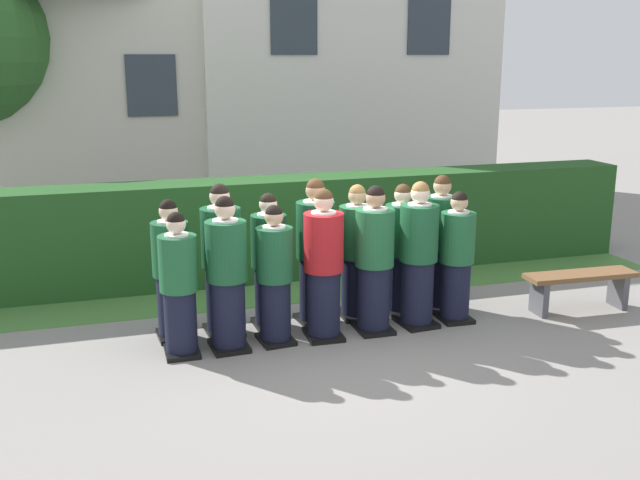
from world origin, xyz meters
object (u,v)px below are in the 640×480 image
student_front_row_0 (179,288)px  student_rear_row_1 (222,263)px  student_front_row_2 (275,278)px  student_rear_row_6 (440,246)px  student_front_row_5 (418,258)px  wooden_bench (580,283)px  student_front_row_6 (457,260)px  student_front_row_4 (374,263)px  student_front_row_1 (227,277)px  student_in_red_blazer (324,268)px  student_rear_row_0 (172,273)px  student_rear_row_5 (401,252)px  student_rear_row_4 (356,255)px  student_rear_row_2 (269,264)px  student_rear_row_3 (315,255)px

student_front_row_0 → student_rear_row_1: bearing=42.6°
student_front_row_2 → student_rear_row_6: 2.26m
student_front_row_0 → student_front_row_5: (2.72, 0.08, 0.08)m
wooden_bench → student_front_row_6: bearing=174.7°
student_front_row_4 → student_front_row_6: (1.05, 0.05, -0.06)m
student_front_row_1 → student_in_red_blazer: bearing=0.9°
student_front_row_6 → student_rear_row_6: student_rear_row_6 is taller
student_in_red_blazer → student_rear_row_0: 1.66m
student_rear_row_6 → student_front_row_0: bearing=-170.2°
student_front_row_4 → student_rear_row_5: (0.54, 0.49, -0.04)m
student_front_row_4 → student_front_row_6: 1.05m
student_front_row_2 → student_rear_row_0: size_ratio=0.98×
student_front_row_1 → student_rear_row_6: size_ratio=1.00×
student_front_row_0 → student_rear_row_6: (3.23, 0.56, 0.07)m
student_front_row_4 → student_rear_row_4: student_front_row_4 is taller
student_front_row_5 → student_rear_row_5: size_ratio=1.07×
student_front_row_5 → wooden_bench: bearing=-3.7°
student_front_row_2 → student_front_row_6: (2.19, 0.05, 0.01)m
student_front_row_5 → student_in_red_blazer: bearing=-177.3°
student_rear_row_2 → student_rear_row_4: size_ratio=0.97×
student_front_row_6 → student_rear_row_6: (0.01, 0.46, 0.06)m
student_rear_row_1 → student_rear_row_6: student_rear_row_1 is taller
student_front_row_5 → student_rear_row_5: (-0.01, 0.46, -0.05)m
student_front_row_6 → student_rear_row_2: 2.18m
student_rear_row_1 → student_rear_row_4: student_rear_row_1 is taller
student_in_red_blazer → student_front_row_2: bearing=178.1°
student_front_row_6 → student_rear_row_4: student_rear_row_4 is taller
student_rear_row_1 → student_rear_row_0: bearing=178.1°
student_front_row_0 → student_rear_row_2: bearing=26.4°
student_rear_row_2 → student_rear_row_6: student_rear_row_6 is taller
student_rear_row_1 → wooden_bench: size_ratio=1.21×
student_front_row_1 → student_rear_row_2: bearing=42.3°
student_front_row_1 → wooden_bench: bearing=-0.9°
student_front_row_1 → student_front_row_6: size_ratio=1.07×
student_front_row_5 → student_rear_row_6: student_front_row_5 is taller
student_front_row_4 → student_rear_row_3: student_rear_row_3 is taller
student_front_row_2 → student_rear_row_4: size_ratio=0.95×
student_front_row_1 → student_in_red_blazer: 1.07m
student_rear_row_4 → student_front_row_4: bearing=-86.2°
student_rear_row_4 → student_rear_row_5: 0.57m
student_rear_row_2 → student_rear_row_6: bearing=0.6°
student_rear_row_3 → student_rear_row_2: bearing=177.9°
student_rear_row_4 → student_front_row_6: bearing=-22.7°
student_rear_row_3 → student_rear_row_6: 1.60m
student_front_row_2 → student_rear_row_2: 0.49m
student_rear_row_3 → student_rear_row_4: student_rear_row_3 is taller
student_front_row_6 → student_rear_row_4: size_ratio=0.96×
student_front_row_4 → student_rear_row_4: size_ratio=1.04×
student_front_row_5 → wooden_bench: (2.11, -0.14, -0.46)m
student_front_row_5 → student_rear_row_1: (-2.19, 0.41, 0.01)m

